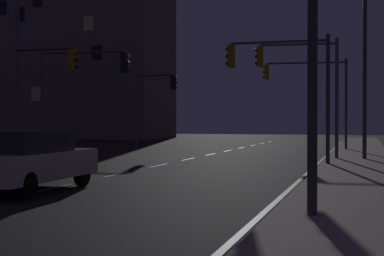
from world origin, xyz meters
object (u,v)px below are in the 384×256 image
(traffic_light_overhead_east, at_px, (80,80))
(car, at_px, (28,159))
(traffic_light_mid_left, at_px, (42,80))
(traffic_light_near_left, at_px, (309,84))
(traffic_light_mid_right, at_px, (301,74))
(traffic_light_near_right, at_px, (281,73))
(street_lamp_median, at_px, (365,51))
(building_distant, at_px, (60,24))
(street_lamp_across_street, at_px, (21,56))
(traffic_light_far_left, at_px, (154,95))

(traffic_light_overhead_east, bearing_deg, car, -67.38)
(traffic_light_mid_left, bearing_deg, traffic_light_near_left, 52.09)
(traffic_light_mid_left, distance_m, traffic_light_overhead_east, 2.43)
(traffic_light_mid_right, height_order, traffic_light_near_right, traffic_light_mid_right)
(traffic_light_mid_right, bearing_deg, street_lamp_median, 8.45)
(traffic_light_mid_left, height_order, traffic_light_near_left, traffic_light_near_left)
(traffic_light_mid_left, bearing_deg, building_distant, 119.45)
(traffic_light_overhead_east, xyz_separation_m, street_lamp_across_street, (-1.87, -2.03, 0.98))
(car, relative_size, street_lamp_across_street, 0.56)
(traffic_light_mid_right, relative_size, traffic_light_overhead_east, 1.02)
(street_lamp_median, bearing_deg, traffic_light_mid_right, -171.55)
(car, bearing_deg, traffic_light_mid_right, 67.88)
(street_lamp_median, bearing_deg, traffic_light_overhead_east, -168.84)
(traffic_light_near_left, distance_m, building_distant, 36.88)
(traffic_light_mid_left, height_order, traffic_light_far_left, traffic_light_mid_left)
(traffic_light_mid_right, distance_m, traffic_light_far_left, 14.59)
(traffic_light_near_left, relative_size, building_distant, 0.22)
(car, distance_m, traffic_light_mid_left, 10.90)
(street_lamp_across_street, bearing_deg, street_lamp_median, 17.12)
(street_lamp_across_street, bearing_deg, traffic_light_near_left, 48.15)
(traffic_light_overhead_east, bearing_deg, traffic_light_mid_right, 11.90)
(traffic_light_near_right, bearing_deg, street_lamp_across_street, -176.04)
(traffic_light_near_right, bearing_deg, car, -116.50)
(street_lamp_across_street, bearing_deg, building_distant, 118.00)
(car, relative_size, traffic_light_near_left, 0.80)
(car, height_order, traffic_light_near_right, traffic_light_near_right)
(traffic_light_far_left, bearing_deg, traffic_light_near_left, -3.71)
(traffic_light_near_left, distance_m, traffic_light_near_right, 12.25)
(traffic_light_mid_right, xyz_separation_m, street_lamp_across_street, (-12.14, -4.19, 0.80))
(traffic_light_mid_right, height_order, building_distant, building_distant)
(traffic_light_mid_right, relative_size, building_distant, 0.21)
(traffic_light_far_left, xyz_separation_m, street_lamp_median, (13.86, -9.13, 1.39))
(traffic_light_mid_right, height_order, traffic_light_near_left, traffic_light_near_left)
(traffic_light_overhead_east, height_order, building_distant, building_distant)
(street_lamp_median, xyz_separation_m, building_distant, (-32.75, 28.82, 7.84))
(traffic_light_near_right, bearing_deg, traffic_light_overhead_east, 172.95)
(street_lamp_median, bearing_deg, traffic_light_near_left, 111.26)
(traffic_light_near_left, relative_size, traffic_light_overhead_east, 1.03)
(traffic_light_mid_left, xyz_separation_m, building_distant, (-19.05, 33.75, 9.21))
(traffic_light_overhead_east, bearing_deg, traffic_light_mid_left, -104.22)
(traffic_light_near_right, bearing_deg, street_lamp_median, 49.31)
(traffic_light_far_left, distance_m, street_lamp_across_street, 13.83)
(street_lamp_median, bearing_deg, street_lamp_across_street, -162.88)
(traffic_light_mid_left, height_order, building_distant, building_distant)
(street_lamp_across_street, distance_m, building_distant, 38.71)
(traffic_light_near_right, height_order, traffic_light_far_left, traffic_light_near_right)
(street_lamp_across_street, xyz_separation_m, building_distant, (-17.78, 33.43, 8.07))
(traffic_light_far_left, bearing_deg, traffic_light_mid_right, -40.90)
(traffic_light_mid_left, height_order, traffic_light_near_right, traffic_light_near_right)
(traffic_light_mid_right, xyz_separation_m, building_distant, (-29.92, 29.24, 8.87))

